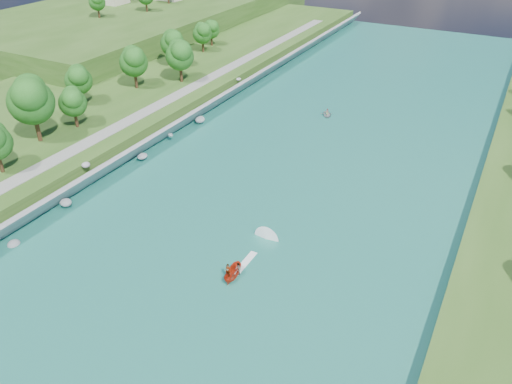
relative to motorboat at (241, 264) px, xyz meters
The scene contains 8 objects.
ground 6.49m from the motorboat, 132.12° to the right, with size 260.00×260.00×0.00m, color #2D5119.
river_water 15.83m from the motorboat, 105.88° to the left, with size 55.00×240.00×0.10m, color #1A6460.
berm_west 56.43m from the motorboat, 164.36° to the left, with size 45.00×240.00×3.50m, color #2D5119.
ridge_west 125.27m from the motorboat, 133.90° to the left, with size 60.00×120.00×9.00m, color #2D5119.
riprap_bank 33.49m from the motorboat, 154.32° to the left, with size 4.65×236.00×4.42m.
riverside_path 39.95m from the motorboat, 157.56° to the left, with size 3.00×200.00×0.10m, color gray.
motorboat is the anchor object (origin of this frame).
raft 50.90m from the motorboat, 99.34° to the left, with size 3.56×3.93×1.53m.
Camera 1 is at (28.55, -36.32, 40.30)m, focal length 35.00 mm.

